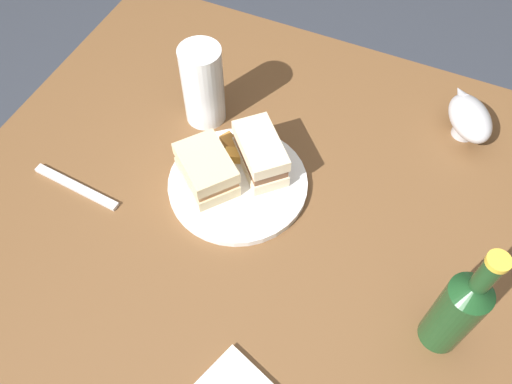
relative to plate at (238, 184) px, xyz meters
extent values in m
plane|color=#333842|center=(0.09, -0.04, -0.79)|extent=(6.00, 6.00, 0.00)
cube|color=brown|center=(0.09, -0.04, -0.40)|extent=(1.14, 0.97, 0.78)
cylinder|color=white|center=(0.00, 0.00, 0.00)|extent=(0.25, 0.25, 0.01)
cube|color=beige|center=(0.02, 0.05, 0.02)|extent=(0.13, 0.13, 0.02)
cube|color=brown|center=(0.02, 0.05, 0.04)|extent=(0.12, 0.13, 0.02)
cube|color=beige|center=(0.02, 0.05, 0.06)|extent=(0.13, 0.13, 0.02)
cube|color=beige|center=(-0.05, -0.02, 0.02)|extent=(0.14, 0.13, 0.02)
cube|color=#B27A4C|center=(-0.05, -0.02, 0.04)|extent=(0.13, 0.12, 0.01)
cube|color=beige|center=(-0.05, -0.02, 0.06)|extent=(0.14, 0.13, 0.02)
cube|color=gold|center=(-0.01, 0.07, 0.01)|extent=(0.05, 0.02, 0.01)
cube|color=gold|center=(-0.02, 0.05, 0.02)|extent=(0.05, 0.04, 0.02)
cube|color=gold|center=(-0.01, 0.08, 0.01)|extent=(0.03, 0.05, 0.02)
cube|color=gold|center=(-0.01, 0.08, 0.02)|extent=(0.04, 0.06, 0.02)
cube|color=#AD702D|center=(-0.04, 0.07, 0.02)|extent=(0.05, 0.04, 0.02)
cube|color=#AD702D|center=(-0.07, 0.01, 0.01)|extent=(0.05, 0.04, 0.01)
cylinder|color=white|center=(-0.13, 0.13, 0.08)|extent=(0.08, 0.08, 0.17)
cylinder|color=#C67014|center=(-0.13, 0.13, 0.02)|extent=(0.07, 0.07, 0.06)
cylinder|color=#B7B7BC|center=(0.34, 0.29, 0.00)|extent=(0.04, 0.04, 0.02)
ellipsoid|color=#B7B7BC|center=(0.34, 0.29, 0.04)|extent=(0.12, 0.13, 0.06)
ellipsoid|color=#381E0F|center=(0.34, 0.29, 0.04)|extent=(0.10, 0.11, 0.02)
cone|color=#B7B7BC|center=(0.31, 0.34, 0.05)|extent=(0.04, 0.04, 0.02)
cylinder|color=#19421E|center=(0.39, -0.12, 0.07)|extent=(0.06, 0.06, 0.15)
cone|color=#19421E|center=(0.39, -0.12, 0.16)|extent=(0.06, 0.06, 0.02)
cylinder|color=#19421E|center=(0.39, -0.12, 0.20)|extent=(0.03, 0.03, 0.06)
cylinder|color=gold|center=(0.39, -0.12, 0.24)|extent=(0.03, 0.03, 0.01)
cube|color=silver|center=(-0.26, -0.12, 0.00)|extent=(0.18, 0.03, 0.01)
camera|label=1|loc=(0.25, -0.48, 0.78)|focal=37.20mm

